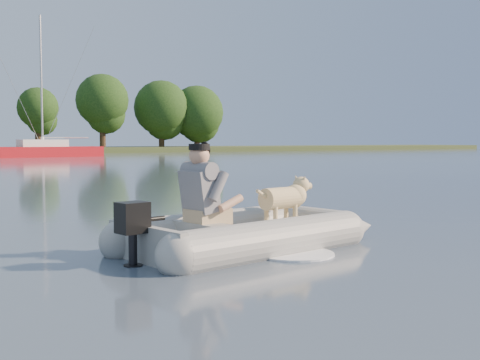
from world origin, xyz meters
TOP-DOWN VIEW (x-y plane):
  - water at (0.00, 0.00)m, footprint 160.00×160.00m
  - dinghy at (-0.65, 0.45)m, footprint 5.49×4.25m
  - man at (-1.40, 0.37)m, footprint 0.88×0.79m
  - dog at (0.03, 0.62)m, footprint 1.05×0.52m
  - outboard_motor at (-2.41, 0.15)m, footprint 0.49×0.38m
  - sailboat at (8.39, 45.38)m, footprint 8.90×3.28m

SIDE VIEW (x-z plane):
  - water at x=0.00m, z-range 0.00..0.00m
  - outboard_motor at x=-2.41m, z-range -0.09..0.76m
  - sailboat at x=8.39m, z-range -5.47..6.53m
  - dog at x=0.03m, z-range 0.22..0.89m
  - dinghy at x=-0.65m, z-range -0.10..1.38m
  - man at x=-1.40m, z-range 0.26..1.41m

